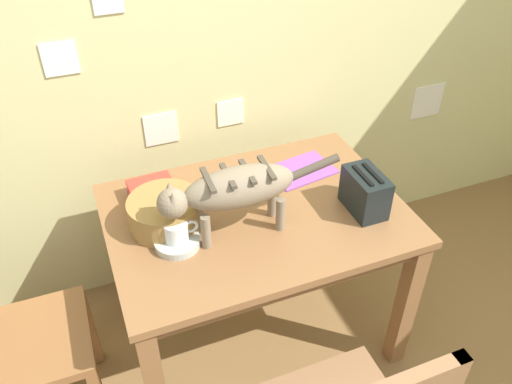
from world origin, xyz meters
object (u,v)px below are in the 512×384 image
Objects in this scene: toaster at (365,192)px; magazine at (301,170)px; wooden_chair_far at (20,343)px; cat at (233,190)px; saucer_bowl at (177,242)px; book_stack at (151,190)px; wicker_basket at (165,212)px; dining_table at (256,229)px; coffee_mug at (177,231)px.

magazine is at bearing 109.37° from toaster.
magazine is 0.30× the size of wooden_chair_far.
magazine is (0.41, 0.27, -0.20)m from cat.
saucer_bowl is 0.32m from book_stack.
book_stack is 0.68× the size of wicker_basket.
dining_table is 4.14× the size of wicker_basket.
book_stack is 0.20m from wicker_basket.
magazine is (0.29, 0.19, 0.10)m from dining_table.
coffee_mug is at bearing 174.73° from toaster.
magazine is (0.63, 0.26, -0.07)m from coffee_mug.
magazine is 1.32m from wooden_chair_far.
dining_table is 1.69× the size of cat.
cat reaches higher than wicker_basket.
coffee_mug reaches higher than saucer_bowl.
cat is 0.53m from magazine.
cat is 0.74× the size of wooden_chair_far.
toaster is at bearing -19.13° from dining_table.
cat is at bearing -1.52° from coffee_mug.
wicker_basket is 0.30× the size of wooden_chair_far.
saucer_bowl is 0.18× the size of wooden_chair_far.
coffee_mug is 0.14× the size of wooden_chair_far.
dining_table is at bearing -34.04° from book_stack.
book_stack reaches higher than saucer_bowl.
wicker_basket is at bearing 165.49° from toaster.
book_stack is 0.96× the size of toaster.
dining_table is 9.06× the size of coffee_mug.
toaster is at bearing -95.34° from cat.
coffee_mug is 0.65× the size of toaster.
saucer_bowl is (-0.22, 0.01, -0.18)m from cat.
magazine is at bearing 22.58° from saucer_bowl.
dining_table is 6.13× the size of book_stack.
toaster is (0.41, -0.14, 0.18)m from dining_table.
magazine is 0.66m from book_stack.
magazine is at bearing -55.22° from cat.
coffee_mug reaches higher than magazine.
wooden_chair_far is at bearing 90.91° from cat.
magazine reaches higher than dining_table.
book_stack is 0.87m from toaster.
book_stack is 0.75m from wooden_chair_far.
wooden_chair_far is (-1.26, -0.26, -0.29)m from magazine.
book_stack is at bearing 95.03° from coffee_mug.
dining_table is at bearing 160.87° from toaster.
wooden_chair_far is at bearing -177.41° from magazine.
saucer_bowl is 0.60× the size of wicker_basket.
saucer_bowl is at bearing -166.47° from magazine.
wooden_chair_far is at bearing 179.74° from coffee_mug.
book_stack reaches higher than magazine.
wicker_basket is (-0.35, 0.05, 0.16)m from dining_table.
cat reaches higher than book_stack.
magazine is at bearing 33.31° from dining_table.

